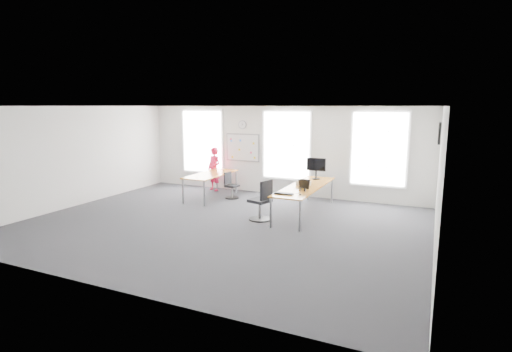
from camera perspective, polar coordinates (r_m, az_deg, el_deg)
The scene contains 24 objects.
floor at distance 10.38m, azimuth -4.96°, elevation -6.87°, with size 10.00×10.00×0.00m, color #2A2A2F.
ceiling at distance 9.93m, azimuth -5.22°, elevation 9.93°, with size 10.00×10.00×0.00m, color white.
wall_back at distance 13.64m, azimuth 3.23°, elevation 3.65°, with size 10.00×10.00×0.00m, color silver.
wall_front at distance 6.91m, azimuth -21.64°, elevation -3.28°, with size 10.00×10.00×0.00m, color silver.
wall_left at distance 13.23m, azimuth -24.32°, elevation 2.58°, with size 10.00×10.00×0.00m, color silver.
wall_right at distance 8.77m, azimuth 24.69°, elevation -0.81°, with size 10.00×10.00×0.00m, color silver.
window_left at distance 14.94m, azimuth -7.63°, elevation 4.90°, with size 1.60×0.06×2.20m, color white.
window_mid at distance 13.48m, azimuth 4.38°, elevation 4.41°, with size 1.60×0.06×2.20m, color white.
window_right at distance 12.77m, azimuth 17.14°, elevation 3.69°, with size 1.60×0.06×2.20m, color white.
desk_right at distance 11.21m, azimuth 7.02°, elevation -1.67°, with size 0.88×3.30×0.80m.
desk_left at distance 13.17m, azimuth -6.45°, elevation 0.05°, with size 0.89×2.23×0.81m.
chair_right at distance 10.57m, azimuth 0.81°, elevation -3.83°, with size 0.61×0.61×1.09m.
chair_left at distance 13.17m, azimuth -3.61°, elevation -1.55°, with size 0.45×0.45×0.85m.
person at distance 14.35m, azimuth -6.01°, elevation 1.00°, with size 0.57×0.37×1.55m, color #EC1A46.
whiteboard at distance 14.15m, azimuth -1.93°, elevation 4.09°, with size 1.20×0.03×0.90m, color silver.
wall_clock at distance 14.09m, azimuth -1.95°, elevation 7.33°, with size 0.30×0.30×0.04m, color gray.
tv at distance 11.66m, azimuth 24.76°, elevation 5.62°, with size 0.06×0.90×0.55m, color black.
keyboard at distance 10.10m, azimuth 3.99°, elevation -2.55°, with size 0.48×0.17×0.02m, color black.
mouse at distance 10.01m, azimuth 6.31°, elevation -2.66°, with size 0.06×0.10×0.04m, color black.
lens_cap at distance 10.25m, azimuth 5.85°, elevation -2.43°, with size 0.07×0.07×0.01m, color black.
headphones at distance 10.48m, azimuth 6.61°, elevation -1.92°, with size 0.18×0.09×0.10m.
laptop_sleeve at distance 10.81m, azimuth 6.89°, elevation -1.16°, with size 0.32×0.24×0.25m.
paper_stack at distance 11.26m, azimuth 6.79°, elevation -1.04°, with size 0.34×0.26×0.12m, color beige.
monitor at distance 12.19m, azimuth 8.58°, elevation 1.35°, with size 0.59×0.24×0.65m.
Camera 1 is at (4.91, -8.64, 3.00)m, focal length 28.00 mm.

